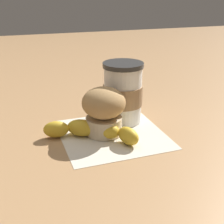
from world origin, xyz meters
TOP-DOWN VIEW (x-y plane):
  - ground_plane at (0.00, 0.00)m, footprint 3.00×3.00m
  - paper_napkin at (0.00, 0.00)m, footprint 0.22×0.22m
  - coffee_cup at (-0.06, 0.05)m, footprint 0.09×0.09m
  - muffin at (-0.01, -0.02)m, footprint 0.09×0.09m
  - banana at (0.01, -0.04)m, footprint 0.13×0.19m
  - wooden_stirrer at (-0.14, -0.00)m, footprint 0.11×0.02m

SIDE VIEW (x-z plane):
  - ground_plane at x=0.00m, z-range 0.00..0.00m
  - paper_napkin at x=0.00m, z-range 0.00..0.00m
  - wooden_stirrer at x=-0.14m, z-range 0.00..0.00m
  - banana at x=0.01m, z-range 0.00..0.04m
  - muffin at x=-0.01m, z-range 0.01..0.11m
  - coffee_cup at x=-0.06m, z-range 0.00..0.14m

